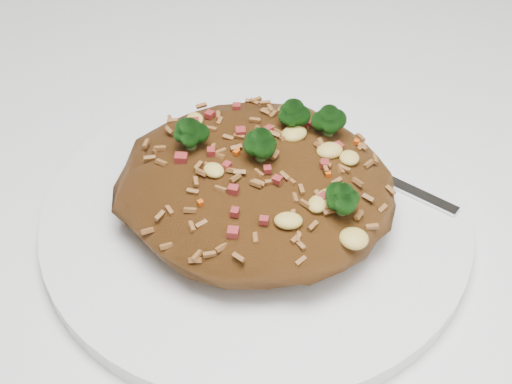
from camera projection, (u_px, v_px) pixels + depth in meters
dining_table at (362, 244)px, 0.59m from camera, size 1.20×0.80×0.75m
plate at (256, 215)px, 0.48m from camera, size 0.29×0.29×0.01m
fried_rice at (257, 176)px, 0.46m from camera, size 0.18×0.17×0.07m
fork at (362, 168)px, 0.50m from camera, size 0.15×0.08×0.00m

